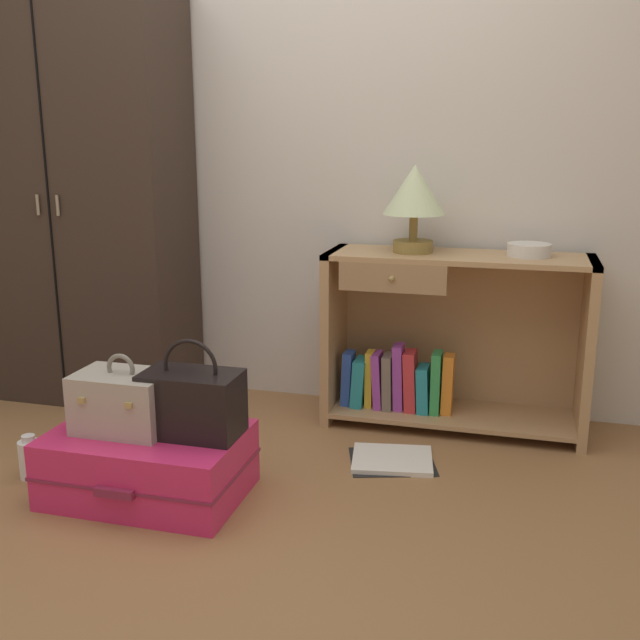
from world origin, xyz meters
The scene contains 11 objects.
ground_plane centered at (0.00, 0.00, 0.00)m, with size 9.00×9.00×0.00m, color olive.
back_wall centered at (0.00, 1.50, 1.30)m, with size 6.40×0.10×2.60m, color beige.
wardrobe centered at (-1.07, 1.20, 0.95)m, with size 1.01×0.47×1.90m.
bookshelf centered at (0.65, 1.26, 0.37)m, with size 1.11×0.38×0.76m.
table_lamp centered at (0.51, 1.25, 1.00)m, with size 0.26×0.26×0.37m.
bowl centered at (0.99, 1.26, 0.79)m, with size 0.18×0.18×0.05m, color silver.
suitcase_large centered at (-0.27, 0.29, 0.12)m, with size 0.68×0.47×0.24m.
train_case centered at (-0.35, 0.29, 0.35)m, with size 0.32×0.23×0.28m.
handbag centered at (-0.10, 0.32, 0.36)m, with size 0.34×0.20×0.34m.
bottle centered at (-0.76, 0.30, 0.08)m, with size 0.08×0.08×0.17m.
open_book_on_floor centered at (0.52, 0.79, 0.01)m, with size 0.39×0.36×0.02m.
Camera 1 is at (0.96, -1.89, 1.25)m, focal length 41.67 mm.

